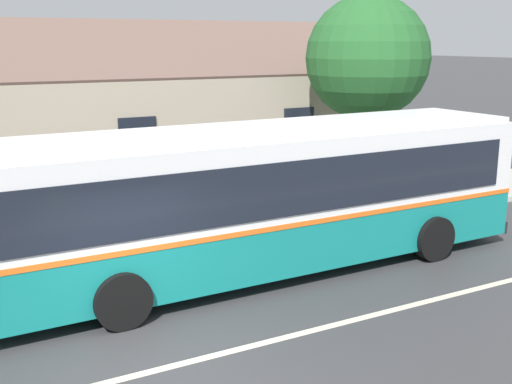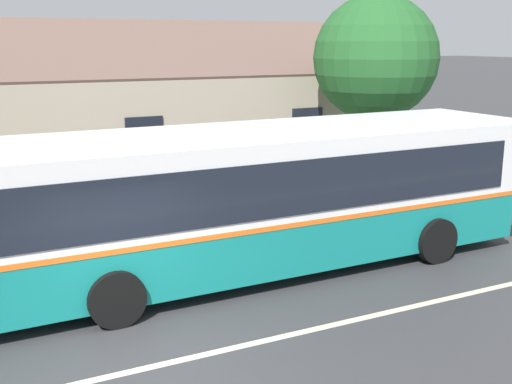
% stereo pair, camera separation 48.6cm
% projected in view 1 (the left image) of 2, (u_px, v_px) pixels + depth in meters
% --- Properties ---
extents(ground_plane, '(300.00, 300.00, 0.00)m').
position_uv_depth(ground_plane, '(162.00, 369.00, 9.50)').
color(ground_plane, '#38383A').
extents(sidewalk_far, '(60.00, 3.00, 0.15)m').
position_uv_depth(sidewalk_far, '(68.00, 251.00, 14.60)').
color(sidewalk_far, '#ADAAA3').
rests_on(sidewalk_far, ground).
extents(lane_divider_stripe, '(60.00, 0.16, 0.01)m').
position_uv_depth(lane_divider_stripe, '(162.00, 369.00, 9.50)').
color(lane_divider_stripe, beige).
rests_on(lane_divider_stripe, ground).
extents(community_building, '(23.71, 9.42, 6.49)m').
position_uv_depth(community_building, '(12.00, 129.00, 20.87)').
color(community_building, tan).
rests_on(community_building, ground).
extents(transit_bus, '(12.20, 2.86, 3.05)m').
position_uv_depth(transit_bus, '(259.00, 196.00, 13.12)').
color(transit_bus, '#147F7A').
rests_on(transit_bus, ground).
extents(street_tree_primary, '(3.67, 3.67, 6.08)m').
position_uv_depth(street_tree_primary, '(368.00, 59.00, 18.91)').
color(street_tree_primary, '#4C3828').
rests_on(street_tree_primary, ground).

